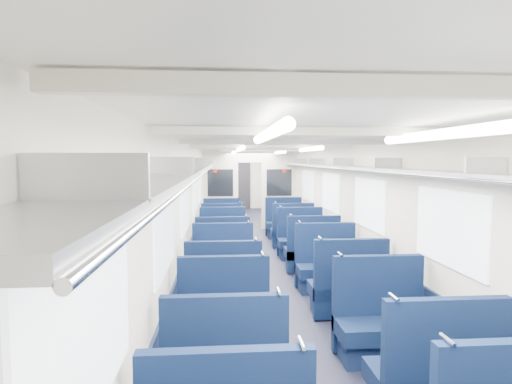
{
  "coord_description": "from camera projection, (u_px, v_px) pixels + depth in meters",
  "views": [
    {
      "loc": [
        -0.85,
        -9.22,
        2.1
      ],
      "look_at": [
        0.08,
        2.24,
        1.22
      ],
      "focal_mm": 30.18,
      "sensor_mm": 36.0,
      "label": 1
    }
  ],
  "objects": [
    {
      "name": "ceiling_fittings",
      "position": [
        262.0,
        150.0,
        8.96
      ],
      "size": [
        2.7,
        16.06,
        0.11
      ],
      "color": "beige",
      "rests_on": "ceiling"
    },
    {
      "name": "seat_15",
      "position": [
        301.0,
        242.0,
        9.15
      ],
      "size": [
        0.98,
        0.54,
        1.1
      ],
      "color": "#0D1D40",
      "rests_on": "floor"
    },
    {
      "name": "seat_16",
      "position": [
        222.0,
        233.0,
        10.25
      ],
      "size": [
        0.98,
        0.54,
        1.1
      ],
      "color": "#0D1D40",
      "rests_on": "floor"
    },
    {
      "name": "seat_7",
      "position": [
        381.0,
        326.0,
        4.54
      ],
      "size": [
        0.98,
        0.54,
        1.1
      ],
      "color": "#0D1D40",
      "rests_on": "floor"
    },
    {
      "name": "seat_6",
      "position": [
        224.0,
        327.0,
        4.51
      ],
      "size": [
        0.98,
        0.54,
        1.1
      ],
      "color": "#0D1D40",
      "rests_on": "floor"
    },
    {
      "name": "luggage_rack_left",
      "position": [
        204.0,
        165.0,
        9.14
      ],
      "size": [
        0.36,
        17.4,
        0.18
      ],
      "color": "#B2B5BA",
      "rests_on": "wall_left"
    },
    {
      "name": "seat_8",
      "position": [
        223.0,
        294.0,
        5.62
      ],
      "size": [
        0.98,
        0.54,
        1.1
      ],
      "color": "#0D1D40",
      "rests_on": "floor"
    },
    {
      "name": "seat_17",
      "position": [
        292.0,
        233.0,
        10.27
      ],
      "size": [
        0.98,
        0.54,
        1.1
      ],
      "color": "#0D1D40",
      "rests_on": "floor"
    },
    {
      "name": "bulkhead",
      "position": [
        250.0,
        188.0,
        12.83
      ],
      "size": [
        2.8,
        0.1,
        2.35
      ],
      "color": "beige",
      "rests_on": "floor"
    },
    {
      "name": "floor",
      "position": [
        261.0,
        255.0,
        9.39
      ],
      "size": [
        2.8,
        18.0,
        0.01
      ],
      "primitive_type": "cube",
      "color": "black",
      "rests_on": "ground"
    },
    {
      "name": "seat_18",
      "position": [
        222.0,
        226.0,
        11.26
      ],
      "size": [
        0.98,
        0.54,
        1.1
      ],
      "color": "#0D1D40",
      "rests_on": "floor"
    },
    {
      "name": "seat_19",
      "position": [
        284.0,
        225.0,
        11.57
      ],
      "size": [
        0.98,
        0.54,
        1.1
      ],
      "color": "#0D1D40",
      "rests_on": "floor"
    },
    {
      "name": "seat_13",
      "position": [
        312.0,
        254.0,
        8.03
      ],
      "size": [
        0.98,
        0.54,
        1.1
      ],
      "color": "#0D1D40",
      "rests_on": "floor"
    },
    {
      "name": "seat_5",
      "position": [
        436.0,
        383.0,
        3.39
      ],
      "size": [
        0.98,
        0.54,
        1.1
      ],
      "color": "#0D1D40",
      "rests_on": "floor"
    },
    {
      "name": "seat_14",
      "position": [
        223.0,
        242.0,
        9.19
      ],
      "size": [
        0.98,
        0.54,
        1.1
      ],
      "color": "#0D1D40",
      "rests_on": "floor"
    },
    {
      "name": "ceiling",
      "position": [
        261.0,
        147.0,
        9.21
      ],
      "size": [
        2.8,
        18.0,
        0.01
      ],
      "primitive_type": "cube",
      "color": "white",
      "rests_on": "wall_left"
    },
    {
      "name": "wall_left",
      "position": [
        196.0,
        202.0,
        9.19
      ],
      "size": [
        0.02,
        18.0,
        2.35
      ],
      "primitive_type": "cube",
      "color": "beige",
      "rests_on": "floor"
    },
    {
      "name": "seat_9",
      "position": [
        348.0,
        291.0,
        5.75
      ],
      "size": [
        0.98,
        0.54,
        1.1
      ],
      "color": "#0D1D40",
      "rests_on": "floor"
    },
    {
      "name": "wall_far",
      "position": [
        241.0,
        181.0,
        18.25
      ],
      "size": [
        2.8,
        0.02,
        2.35
      ],
      "primitive_type": "cube",
      "color": "beige",
      "rests_on": "floor"
    },
    {
      "name": "dado_left",
      "position": [
        197.0,
        241.0,
        9.25
      ],
      "size": [
        0.03,
        17.9,
        0.7
      ],
      "primitive_type": "cube",
      "color": "#101B35",
      "rests_on": "floor"
    },
    {
      "name": "wall_right",
      "position": [
        324.0,
        201.0,
        9.42
      ],
      "size": [
        0.02,
        18.0,
        2.35
      ],
      "primitive_type": "cube",
      "color": "beige",
      "rests_on": "floor"
    },
    {
      "name": "seat_10",
      "position": [
        223.0,
        269.0,
        6.88
      ],
      "size": [
        0.98,
        0.54,
        1.1
      ],
      "color": "#0D1D40",
      "rests_on": "floor"
    },
    {
      "name": "end_door",
      "position": [
        241.0,
        185.0,
        18.2
      ],
      "size": [
        0.75,
        0.06,
        2.0
      ],
      "primitive_type": "cube",
      "color": "black",
      "rests_on": "floor"
    },
    {
      "name": "luggage_rack_right",
      "position": [
        316.0,
        165.0,
        9.34
      ],
      "size": [
        0.36,
        17.4,
        0.18
      ],
      "color": "#B2B5BA",
      "rests_on": "wall_right"
    },
    {
      "name": "seat_12",
      "position": [
        223.0,
        255.0,
        7.89
      ],
      "size": [
        0.98,
        0.54,
        1.1
      ],
      "color": "#0D1D40",
      "rests_on": "floor"
    },
    {
      "name": "windows",
      "position": [
        263.0,
        192.0,
        8.83
      ],
      "size": [
        2.78,
        15.6,
        0.75
      ],
      "color": "white",
      "rests_on": "wall_left"
    },
    {
      "name": "seat_11",
      "position": [
        327.0,
        269.0,
        6.9
      ],
      "size": [
        0.98,
        0.54,
        1.1
      ],
      "color": "#0D1D40",
      "rests_on": "floor"
    },
    {
      "name": "dado_right",
      "position": [
        323.0,
        239.0,
        9.48
      ],
      "size": [
        0.03,
        17.9,
        0.7
      ],
      "primitive_type": "cube",
      "color": "#101B35",
      "rests_on": "floor"
    },
    {
      "name": "seat_4",
      "position": [
        225.0,
        378.0,
        3.47
      ],
      "size": [
        0.98,
        0.54,
        1.1
      ],
      "color": "#0D1D40",
      "rests_on": "floor"
    }
  ]
}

